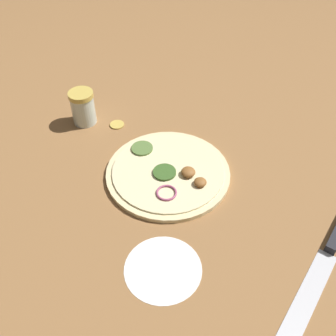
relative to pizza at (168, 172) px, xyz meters
name	(u,v)px	position (x,y,z in m)	size (l,w,h in m)	color
ground_plane	(168,175)	(0.00, 0.00, -0.01)	(3.00, 3.00, 0.00)	olive
pizza	(168,172)	(0.00, 0.00, 0.00)	(0.28, 0.28, 0.03)	beige
knife	(330,249)	(-0.36, -0.03, 0.00)	(0.04, 0.32, 0.02)	silver
spice_jar	(83,107)	(0.29, -0.02, 0.04)	(0.06, 0.06, 0.09)	silver
loose_cap	(117,124)	(0.21, -0.06, 0.00)	(0.04, 0.04, 0.01)	gold
flour_patch	(163,269)	(-0.14, 0.20, -0.01)	(0.14, 0.14, 0.00)	white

